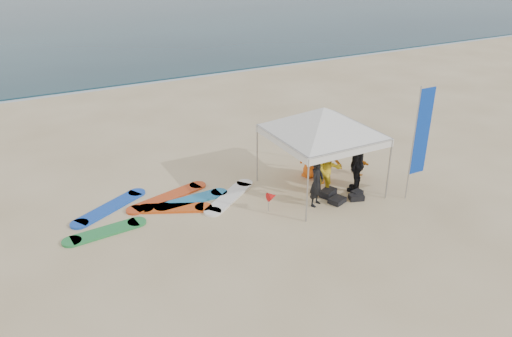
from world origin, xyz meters
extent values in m
plane|color=beige|center=(0.00, 0.00, 0.00)|extent=(120.00, 120.00, 0.00)
cube|color=#0C2633|center=(0.00, 60.00, 0.04)|extent=(160.00, 84.00, 0.08)
cube|color=silver|center=(0.00, 18.20, 0.00)|extent=(160.00, 1.20, 0.01)
imported|color=black|center=(1.60, 1.61, 0.78)|extent=(0.68, 0.60, 1.55)
imported|color=gold|center=(2.25, 1.95, 0.91)|extent=(1.02, 0.88, 1.81)
imported|color=#CD6512|center=(2.76, 2.73, 0.82)|extent=(1.23, 1.08, 1.65)
imported|color=black|center=(3.30, 1.82, 0.97)|extent=(1.20, 1.04, 1.93)
imported|color=orange|center=(2.62, 3.41, 0.94)|extent=(1.06, 0.85, 1.88)
imported|color=orange|center=(4.19, 2.76, 0.48)|extent=(0.43, 0.93, 0.97)
cylinder|color=#A5A5A8|center=(0.78, 3.97, 1.02)|extent=(0.05, 0.05, 2.03)
cylinder|color=#A5A5A8|center=(3.83, 3.97, 1.02)|extent=(0.05, 0.05, 2.03)
cylinder|color=#A5A5A8|center=(0.78, 0.92, 1.02)|extent=(0.05, 0.05, 2.03)
cylinder|color=#A5A5A8|center=(3.83, 0.92, 1.02)|extent=(0.05, 0.05, 2.03)
cube|color=white|center=(2.31, 0.92, 1.91)|extent=(3.15, 0.02, 0.24)
cube|color=white|center=(2.31, 3.97, 1.91)|extent=(3.15, 0.02, 0.24)
cube|color=white|center=(0.78, 2.44, 1.91)|extent=(0.02, 3.15, 0.24)
cube|color=white|center=(3.83, 2.44, 1.91)|extent=(0.02, 3.15, 0.24)
pyramid|color=white|center=(2.31, 2.44, 2.85)|extent=(4.31, 4.31, 0.81)
cylinder|color=#A5A5A8|center=(4.39, 0.61, 1.86)|extent=(0.04, 0.04, 3.71)
cube|color=#0A38AF|center=(4.71, 0.61, 2.23)|extent=(0.58, 0.03, 2.76)
cylinder|color=#A5A5A8|center=(0.08, 1.94, 0.30)|extent=(0.02, 0.02, 0.60)
cone|color=red|center=(0.20, 1.94, 0.50)|extent=(0.28, 0.28, 0.28)
cube|color=black|center=(2.29, 1.92, 0.11)|extent=(0.66, 0.56, 0.22)
cube|color=black|center=(2.93, 1.27, 0.09)|extent=(0.53, 0.43, 0.18)
cube|color=black|center=(2.28, 1.40, 0.08)|extent=(0.61, 0.55, 0.16)
cube|color=black|center=(3.09, 1.45, 0.10)|extent=(0.40, 0.32, 0.20)
cube|color=#D64B12|center=(-2.41, 3.43, 0.04)|extent=(1.85, 1.25, 0.07)
cube|color=#C94017|center=(-2.36, 4.21, 0.04)|extent=(2.47, 1.16, 0.07)
cube|color=blue|center=(-4.16, 4.41, 0.04)|extent=(2.28, 1.59, 0.07)
cube|color=white|center=(-0.60, 3.29, 0.04)|extent=(2.05, 1.69, 0.07)
cube|color=teal|center=(-1.74, 3.67, 0.04)|extent=(1.96, 0.62, 0.07)
cube|color=#23833E|center=(-4.60, 3.08, 0.04)|extent=(1.91, 0.70, 0.07)
camera|label=1|loc=(-6.50, -9.57, 7.70)|focal=35.00mm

